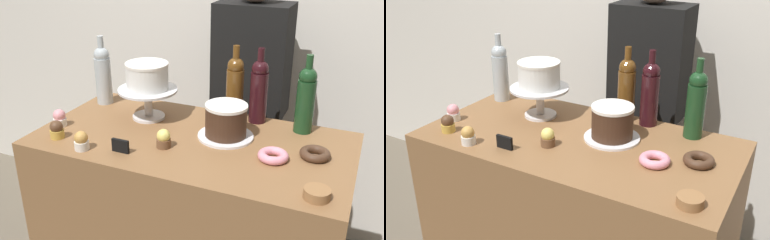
% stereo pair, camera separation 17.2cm
% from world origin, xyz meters
% --- Properties ---
extents(back_wall, '(6.00, 0.05, 2.60)m').
position_xyz_m(back_wall, '(0.00, 0.90, 1.30)').
color(back_wall, silver).
rests_on(back_wall, ground_plane).
extents(display_counter, '(1.26, 0.65, 0.94)m').
position_xyz_m(display_counter, '(0.00, 0.00, 0.47)').
color(display_counter, brown).
rests_on(display_counter, ground_plane).
extents(cake_stand_pedestal, '(0.26, 0.26, 0.14)m').
position_xyz_m(cake_stand_pedestal, '(-0.26, 0.12, 1.04)').
color(cake_stand_pedestal, silver).
rests_on(cake_stand_pedestal, display_counter).
extents(white_layer_cake, '(0.19, 0.19, 0.11)m').
position_xyz_m(white_layer_cake, '(-0.26, 0.12, 1.14)').
color(white_layer_cake, white).
rests_on(white_layer_cake, cake_stand_pedestal).
extents(silver_serving_platter, '(0.23, 0.23, 0.01)m').
position_xyz_m(silver_serving_platter, '(0.12, 0.06, 0.95)').
color(silver_serving_platter, white).
rests_on(silver_serving_platter, display_counter).
extents(chocolate_round_cake, '(0.17, 0.17, 0.13)m').
position_xyz_m(chocolate_round_cake, '(0.12, 0.06, 1.02)').
color(chocolate_round_cake, '#3D2619').
rests_on(chocolate_round_cake, silver_serving_platter).
extents(wine_bottle_green, '(0.08, 0.08, 0.33)m').
position_xyz_m(wine_bottle_green, '(0.39, 0.25, 1.09)').
color(wine_bottle_green, '#193D1E').
rests_on(wine_bottle_green, display_counter).
extents(wine_bottle_clear, '(0.08, 0.08, 0.33)m').
position_xyz_m(wine_bottle_clear, '(-0.54, 0.20, 1.09)').
color(wine_bottle_clear, '#B2BCC1').
rests_on(wine_bottle_clear, display_counter).
extents(wine_bottle_amber, '(0.08, 0.08, 0.33)m').
position_xyz_m(wine_bottle_amber, '(0.08, 0.27, 1.09)').
color(wine_bottle_amber, '#5B3814').
rests_on(wine_bottle_amber, display_counter).
extents(wine_bottle_dark_red, '(0.08, 0.08, 0.33)m').
position_xyz_m(wine_bottle_dark_red, '(0.19, 0.27, 1.09)').
color(wine_bottle_dark_red, black).
rests_on(wine_bottle_dark_red, display_counter).
extents(cupcake_chocolate, '(0.06, 0.06, 0.07)m').
position_xyz_m(cupcake_chocolate, '(-0.50, -0.21, 0.98)').
color(cupcake_chocolate, gold).
rests_on(cupcake_chocolate, display_counter).
extents(cupcake_caramel, '(0.06, 0.06, 0.07)m').
position_xyz_m(cupcake_caramel, '(-0.35, -0.25, 0.98)').
color(cupcake_caramel, white).
rests_on(cupcake_caramel, display_counter).
extents(cupcake_lemon, '(0.06, 0.06, 0.07)m').
position_xyz_m(cupcake_lemon, '(-0.07, -0.11, 0.98)').
color(cupcake_lemon, brown).
rests_on(cupcake_lemon, display_counter).
extents(cupcake_strawberry, '(0.06, 0.06, 0.07)m').
position_xyz_m(cupcake_strawberry, '(-0.56, -0.11, 0.98)').
color(cupcake_strawberry, white).
rests_on(cupcake_strawberry, display_counter).
extents(donut_pink, '(0.11, 0.11, 0.03)m').
position_xyz_m(donut_pink, '(0.34, -0.04, 0.96)').
color(donut_pink, pink).
rests_on(donut_pink, display_counter).
extents(donut_chocolate, '(0.11, 0.11, 0.03)m').
position_xyz_m(donut_chocolate, '(0.48, 0.03, 0.96)').
color(donut_chocolate, '#472D1E').
rests_on(donut_chocolate, display_counter).
extents(cookie_stack, '(0.08, 0.08, 0.03)m').
position_xyz_m(cookie_stack, '(0.53, -0.24, 0.96)').
color(cookie_stack, olive).
rests_on(cookie_stack, display_counter).
extents(price_sign_chalkboard, '(0.07, 0.01, 0.05)m').
position_xyz_m(price_sign_chalkboard, '(-0.20, -0.22, 0.97)').
color(price_sign_chalkboard, black).
rests_on(price_sign_chalkboard, display_counter).
extents(barista_figure, '(0.36, 0.22, 1.60)m').
position_xyz_m(barista_figure, '(0.07, 0.59, 0.84)').
color(barista_figure, black).
rests_on(barista_figure, ground_plane).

